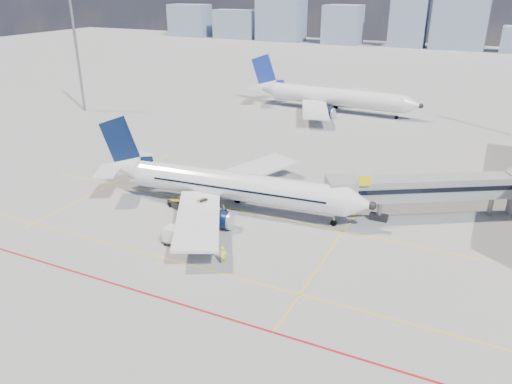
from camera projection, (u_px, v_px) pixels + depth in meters
ground at (203, 236)px, 56.52m from camera, size 420.00×420.00×0.00m
apron_markings at (179, 250)px, 53.50m from camera, size 90.00×35.12×0.01m
jet_bridge at (443, 188)px, 59.77m from camera, size 23.55×15.78×6.30m
floodlight_mast_nw at (76, 48)px, 106.31m from camera, size 3.20×0.61×25.45m
distant_skyline at (409, 22)px, 214.73m from camera, size 257.87×13.95×27.16m
main_aircraft at (226, 185)px, 62.09m from camera, size 36.53×31.79×10.79m
second_aircraft at (329, 97)px, 109.88m from camera, size 39.84×34.69×11.61m
baggage_tug at (208, 245)px, 53.20m from camera, size 2.04×1.31×1.37m
cargo_dolly at (179, 237)px, 54.00m from camera, size 3.76×1.74×2.04m
belt_loader at (184, 205)px, 62.64m from camera, size 6.81×3.80×2.77m
ramp_worker at (223, 255)px, 50.64m from camera, size 0.66×0.82×1.96m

